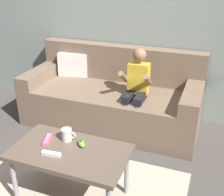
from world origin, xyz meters
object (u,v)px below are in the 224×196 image
at_px(coffee_table, 70,156).
at_px(game_remote_white_far_corner, 51,154).
at_px(couch, 112,98).
at_px(coffee_mug, 67,135).
at_px(game_remote_pink_near_edge, 47,139).
at_px(person_seated_on_couch, 136,88).
at_px(nunchuk_lime, 81,143).

relative_size(coffee_table, game_remote_white_far_corner, 5.96).
relative_size(couch, coffee_table, 2.25).
height_order(couch, game_remote_white_far_corner, couch).
bearing_deg(couch, coffee_mug, -86.83).
distance_m(couch, coffee_mug, 1.14).
height_order(couch, coffee_mug, couch).
bearing_deg(coffee_table, coffee_mug, 125.41).
bearing_deg(couch, coffee_table, -83.43).
bearing_deg(game_remote_pink_near_edge, game_remote_white_far_corner, -49.73).
height_order(person_seated_on_couch, coffee_mug, person_seated_on_couch).
bearing_deg(person_seated_on_couch, couch, 151.49).
bearing_deg(game_remote_pink_near_edge, couch, 86.49).
height_order(coffee_table, nunchuk_lime, nunchuk_lime).
xyz_separation_m(person_seated_on_couch, coffee_table, (-0.18, -1.06, -0.14)).
bearing_deg(coffee_mug, nunchuk_lime, -13.17).
xyz_separation_m(game_remote_pink_near_edge, coffee_mug, (0.14, 0.06, 0.04)).
distance_m(person_seated_on_couch, coffee_table, 1.09).
height_order(person_seated_on_couch, coffee_table, person_seated_on_couch).
bearing_deg(game_remote_pink_near_edge, nunchuk_lime, 6.91).
bearing_deg(coffee_mug, game_remote_white_far_corner, -92.83).
xyz_separation_m(nunchuk_lime, game_remote_white_far_corner, (-0.14, -0.18, -0.01)).
height_order(nunchuk_lime, coffee_mug, coffee_mug).
bearing_deg(nunchuk_lime, game_remote_pink_near_edge, -173.09).
relative_size(coffee_table, nunchuk_lime, 8.74).
bearing_deg(coffee_mug, game_remote_pink_near_edge, -154.63).
xyz_separation_m(couch, nunchuk_lime, (0.20, -1.16, 0.17)).
relative_size(coffee_table, game_remote_pink_near_edge, 5.86).
distance_m(nunchuk_lime, coffee_mug, 0.14).
height_order(person_seated_on_couch, nunchuk_lime, person_seated_on_couch).
bearing_deg(person_seated_on_couch, nunchuk_lime, -97.32).
distance_m(couch, person_seated_on_couch, 0.44).
xyz_separation_m(game_remote_pink_near_edge, game_remote_white_far_corner, (0.12, -0.15, 0.00)).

